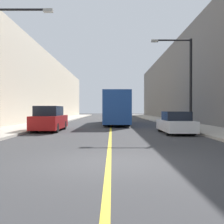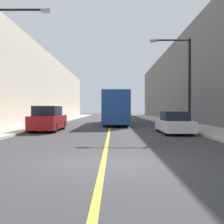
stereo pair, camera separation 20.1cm
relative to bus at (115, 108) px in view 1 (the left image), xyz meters
name	(u,v)px [view 1 (the left image)]	position (x,y,z in m)	size (l,w,h in m)	color
ground_plane	(108,163)	(-0.54, -21.06, -1.79)	(200.00, 200.00, 0.00)	#38383A
sidewalk_left	(60,120)	(-7.92, 8.94, -1.72)	(3.54, 72.00, 0.15)	#B2AA9E
sidewalk_right	(161,120)	(6.84, 8.94, -1.72)	(3.54, 72.00, 0.15)	#B2AA9E
building_row_left	(33,86)	(-11.70, 8.94, 3.15)	(4.00, 72.00, 9.89)	beige
building_row_right	(187,81)	(10.62, 8.94, 3.96)	(4.00, 72.00, 11.51)	#66605B
road_center_line	(111,121)	(-0.54, 8.94, -1.79)	(0.16, 72.00, 0.01)	gold
bus	(115,108)	(0.00, 0.00, 0.00)	(2.55, 12.87, 3.36)	#1E4793
parked_suv_left	(49,119)	(-5.10, -9.45, -0.93)	(1.87, 4.86, 1.86)	maroon
car_right_near	(175,123)	(3.83, -11.42, -1.12)	(1.79, 4.55, 1.48)	silver
street_lamp_left	(2,62)	(-6.14, -15.22, 2.33)	(3.02, 0.24, 6.79)	black
street_lamp_right	(186,76)	(5.05, -9.67, 2.26)	(3.02, 0.24, 6.66)	black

